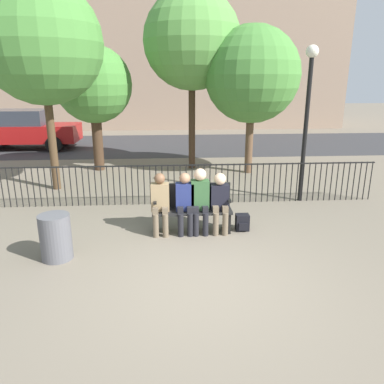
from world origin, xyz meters
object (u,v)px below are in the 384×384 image
(seated_person_2, at_px, (200,197))
(lamp_post, at_px, (308,101))
(tree_1, at_px, (252,75))
(trash_bin, at_px, (56,237))
(tree_0, at_px, (41,43))
(seated_person_0, at_px, (160,201))
(seated_person_1, at_px, (185,200))
(tree_3, at_px, (94,85))
(parked_car_0, at_px, (24,129))
(park_bench, at_px, (192,206))
(seated_person_3, at_px, (220,199))
(tree_2, at_px, (192,41))
(backpack, at_px, (242,223))

(seated_person_2, xyz_separation_m, lamp_post, (2.60, 1.80, 1.65))
(tree_1, distance_m, trash_bin, 7.58)
(tree_0, relative_size, trash_bin, 6.80)
(seated_person_0, xyz_separation_m, seated_person_1, (0.46, -0.00, -0.00))
(tree_3, distance_m, parked_car_0, 5.75)
(park_bench, bearing_deg, seated_person_3, -13.82)
(tree_2, height_order, parked_car_0, tree_2)
(tree_0, height_order, parked_car_0, tree_0)
(seated_person_3, bearing_deg, seated_person_0, 179.95)
(seated_person_2, height_order, tree_2, tree_2)
(tree_3, relative_size, parked_car_0, 0.92)
(backpack, xyz_separation_m, trash_bin, (-3.28, -0.98, 0.22))
(tree_0, height_order, trash_bin, tree_0)
(backpack, height_order, tree_0, tree_0)
(park_bench, distance_m, tree_3, 6.30)
(tree_0, distance_m, tree_3, 2.51)
(seated_person_1, height_order, lamp_post, lamp_post)
(tree_2, height_order, trash_bin, tree_2)
(seated_person_2, distance_m, tree_2, 6.30)
(lamp_post, bearing_deg, seated_person_3, -140.95)
(seated_person_0, bearing_deg, tree_3, 110.81)
(seated_person_2, distance_m, seated_person_3, 0.38)
(seated_person_0, relative_size, seated_person_3, 1.02)
(tree_0, relative_size, parked_car_0, 1.23)
(seated_person_2, distance_m, backpack, 1.00)
(seated_person_3, relative_size, tree_3, 0.30)
(seated_person_3, bearing_deg, seated_person_1, 179.93)
(trash_bin, bearing_deg, seated_person_3, 18.34)
(park_bench, relative_size, backpack, 4.69)
(park_bench, distance_m, tree_2, 6.32)
(tree_2, bearing_deg, lamp_post, -56.50)
(lamp_post, bearing_deg, tree_1, 102.82)
(seated_person_1, height_order, tree_3, tree_3)
(park_bench, height_order, tree_0, tree_0)
(seated_person_2, bearing_deg, lamp_post, 34.71)
(seated_person_2, bearing_deg, park_bench, 140.47)
(seated_person_0, xyz_separation_m, trash_bin, (-1.69, -0.93, -0.28))
(tree_1, xyz_separation_m, trash_bin, (-4.38, -5.63, -2.57))
(seated_person_0, distance_m, trash_bin, 1.95)
(tree_0, relative_size, lamp_post, 1.45)
(tree_1, relative_size, parked_car_0, 1.04)
(tree_1, relative_size, trash_bin, 5.75)
(tree_1, bearing_deg, trash_bin, -127.91)
(tree_3, bearing_deg, seated_person_1, -65.03)
(park_bench, relative_size, seated_person_0, 1.28)
(seated_person_0, height_order, parked_car_0, parked_car_0)
(lamp_post, bearing_deg, backpack, -135.08)
(backpack, height_order, tree_2, tree_2)
(seated_person_2, bearing_deg, seated_person_1, -179.12)
(parked_car_0, bearing_deg, backpack, -51.91)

